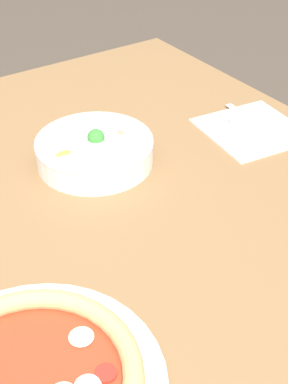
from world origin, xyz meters
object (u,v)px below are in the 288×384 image
Objects in this scene: pizza at (28,384)px; bowl at (94,149)px; fork at (243,132)px; knife at (264,127)px.

pizza is 0.48m from bowl.
fork is at bearing 26.20° from pizza.
knife is at bearing -95.88° from fork.
bowl is 0.31m from fork.
fork is 0.05m from knife.
knife is at bearing 23.83° from pizza.
bowl is at bearing 77.46° from fork.
pizza is at bearing 116.11° from knife.
bowl is 1.02× the size of knife.
knife is (0.66, 0.29, -0.01)m from pizza.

